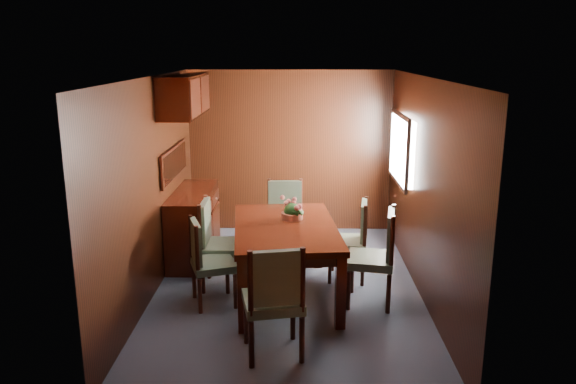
{
  "coord_description": "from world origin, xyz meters",
  "views": [
    {
      "loc": [
        0.12,
        -6.0,
        2.69
      ],
      "look_at": [
        0.0,
        0.41,
        1.05
      ],
      "focal_mm": 35.0,
      "sensor_mm": 36.0,
      "label": 1
    }
  ],
  "objects_px": {
    "chair_left_near": "(206,258)",
    "chair_head": "(274,296)",
    "chair_right_near": "(378,252)",
    "dining_table": "(285,235)",
    "sideboard": "(194,225)",
    "flower_centerpiece": "(292,208)"
  },
  "relations": [
    {
      "from": "dining_table",
      "to": "chair_head",
      "type": "xyz_separation_m",
      "value": [
        -0.07,
        -1.32,
        -0.11
      ]
    },
    {
      "from": "dining_table",
      "to": "sideboard",
      "type": "bearing_deg",
      "value": 130.65
    },
    {
      "from": "chair_left_near",
      "to": "chair_right_near",
      "type": "xyz_separation_m",
      "value": [
        1.83,
        0.05,
        0.06
      ]
    },
    {
      "from": "chair_right_near",
      "to": "dining_table",
      "type": "bearing_deg",
      "value": 89.63
    },
    {
      "from": "sideboard",
      "to": "dining_table",
      "type": "distance_m",
      "value": 1.72
    },
    {
      "from": "dining_table",
      "to": "chair_right_near",
      "type": "height_order",
      "value": "chair_right_near"
    },
    {
      "from": "dining_table",
      "to": "chair_right_near",
      "type": "xyz_separation_m",
      "value": [
        1.0,
        -0.19,
        -0.12
      ]
    },
    {
      "from": "flower_centerpiece",
      "to": "chair_head",
      "type": "bearing_deg",
      "value": -95.07
    },
    {
      "from": "flower_centerpiece",
      "to": "sideboard",
      "type": "bearing_deg",
      "value": 144.44
    },
    {
      "from": "dining_table",
      "to": "chair_head",
      "type": "relative_size",
      "value": 1.72
    },
    {
      "from": "flower_centerpiece",
      "to": "chair_right_near",
      "type": "bearing_deg",
      "value": -24.69
    },
    {
      "from": "chair_left_near",
      "to": "chair_head",
      "type": "bearing_deg",
      "value": 16.39
    },
    {
      "from": "chair_left_near",
      "to": "chair_right_near",
      "type": "height_order",
      "value": "chair_right_near"
    },
    {
      "from": "chair_right_near",
      "to": "flower_centerpiece",
      "type": "height_order",
      "value": "flower_centerpiece"
    },
    {
      "from": "chair_right_near",
      "to": "chair_head",
      "type": "xyz_separation_m",
      "value": [
        -1.06,
        -1.13,
        0.01
      ]
    },
    {
      "from": "chair_left_near",
      "to": "chair_head",
      "type": "relative_size",
      "value": 0.89
    },
    {
      "from": "sideboard",
      "to": "dining_table",
      "type": "xyz_separation_m",
      "value": [
        1.23,
        -1.17,
        0.26
      ]
    },
    {
      "from": "sideboard",
      "to": "chair_left_near",
      "type": "relative_size",
      "value": 1.46
    },
    {
      "from": "chair_head",
      "to": "dining_table",
      "type": "bearing_deg",
      "value": 75.81
    },
    {
      "from": "chair_right_near",
      "to": "chair_head",
      "type": "bearing_deg",
      "value": 146.93
    },
    {
      "from": "sideboard",
      "to": "chair_right_near",
      "type": "height_order",
      "value": "chair_right_near"
    },
    {
      "from": "sideboard",
      "to": "flower_centerpiece",
      "type": "height_order",
      "value": "flower_centerpiece"
    }
  ]
}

